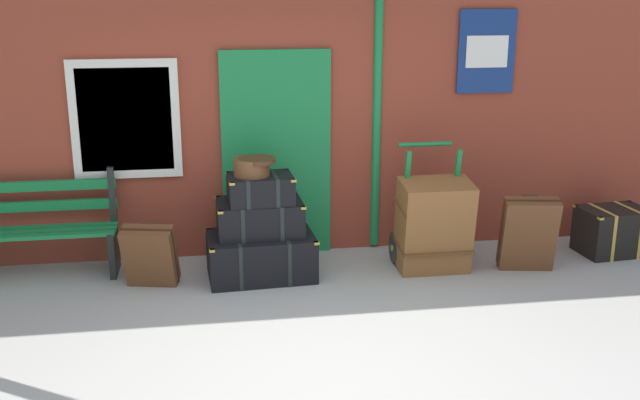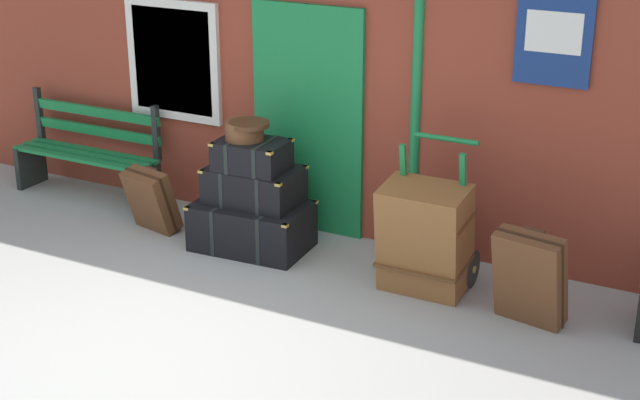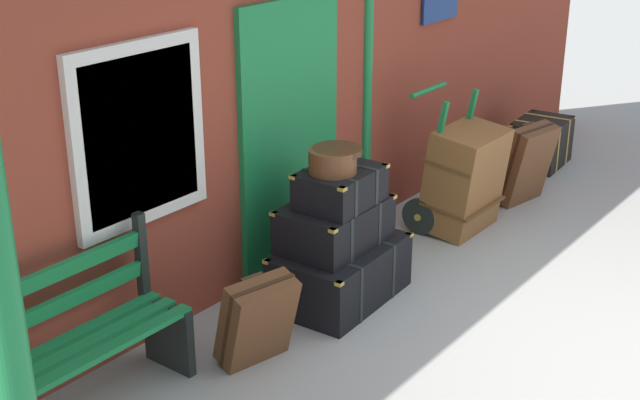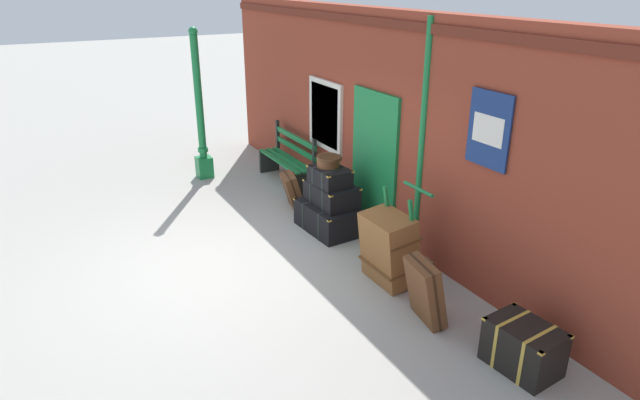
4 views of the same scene
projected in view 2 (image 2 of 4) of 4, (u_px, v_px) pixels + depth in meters
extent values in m
plane|color=#A3A099|center=(159.00, 343.00, 6.92)|extent=(60.00, 60.00, 0.00)
cube|color=brown|center=(323.00, 58.00, 8.49)|extent=(10.40, 0.30, 3.20)
cube|color=#197A3D|center=(308.00, 121.00, 8.57)|extent=(1.10, 0.05, 2.10)
cube|color=#0F4924|center=(307.00, 121.00, 8.56)|extent=(0.06, 0.02, 2.10)
cube|color=silver|center=(174.00, 60.00, 9.06)|extent=(1.04, 0.06, 1.16)
cube|color=silver|center=(172.00, 61.00, 9.05)|extent=(0.88, 0.02, 1.00)
cylinder|color=#197A3D|center=(417.00, 73.00, 7.94)|extent=(0.09, 0.09, 3.14)
cube|color=navy|center=(554.00, 32.00, 7.27)|extent=(0.60, 0.02, 0.84)
cube|color=white|center=(554.00, 32.00, 7.26)|extent=(0.44, 0.01, 0.32)
cube|color=#197A3D|center=(76.00, 159.00, 9.44)|extent=(1.60, 0.09, 0.04)
cube|color=#197A3D|center=(85.00, 155.00, 9.56)|extent=(1.60, 0.09, 0.04)
cube|color=#197A3D|center=(94.00, 151.00, 9.67)|extent=(1.60, 0.09, 0.04)
cube|color=#197A3D|center=(96.00, 131.00, 9.65)|extent=(1.60, 0.05, 0.10)
cube|color=#197A3D|center=(95.00, 112.00, 9.58)|extent=(1.60, 0.05, 0.10)
cube|color=black|center=(31.00, 164.00, 9.97)|extent=(0.06, 0.40, 0.45)
cube|color=black|center=(39.00, 113.00, 9.95)|extent=(0.06, 0.06, 0.56)
cube|color=black|center=(147.00, 188.00, 9.31)|extent=(0.06, 0.40, 0.45)
cube|color=black|center=(156.00, 133.00, 9.29)|extent=(0.06, 0.06, 0.56)
cube|color=black|center=(252.00, 226.00, 8.44)|extent=(1.04, 0.70, 0.42)
cube|color=black|center=(230.00, 222.00, 8.53)|extent=(0.07, 0.65, 0.43)
cube|color=black|center=(275.00, 230.00, 8.36)|extent=(0.07, 0.65, 0.43)
cube|color=#B79338|center=(187.00, 208.00, 8.30)|extent=(0.05, 0.05, 0.02)
cube|color=#B79338|center=(285.00, 226.00, 7.93)|extent=(0.05, 0.05, 0.02)
cube|color=#B79338|center=(221.00, 187.00, 8.81)|extent=(0.05, 0.05, 0.02)
cube|color=#B79338|center=(315.00, 202.00, 8.44)|extent=(0.05, 0.05, 0.02)
cube|color=silver|center=(232.00, 237.00, 8.20)|extent=(0.36, 0.01, 0.10)
cube|color=black|center=(254.00, 185.00, 8.35)|extent=(0.82, 0.57, 0.32)
cube|color=black|center=(237.00, 182.00, 8.43)|extent=(0.05, 0.55, 0.33)
cube|color=black|center=(272.00, 188.00, 8.28)|extent=(0.05, 0.55, 0.33)
cube|color=#B79338|center=(201.00, 171.00, 8.25)|extent=(0.05, 0.05, 0.02)
cube|color=#B79338|center=(278.00, 185.00, 7.94)|extent=(0.05, 0.05, 0.02)
cube|color=#B79338|center=(231.00, 155.00, 8.67)|extent=(0.05, 0.05, 0.02)
cube|color=#B79338|center=(305.00, 167.00, 8.36)|extent=(0.05, 0.05, 0.02)
cube|color=black|center=(252.00, 155.00, 8.21)|extent=(0.62, 0.47, 0.26)
cube|color=black|center=(238.00, 153.00, 8.27)|extent=(0.06, 0.45, 0.27)
cube|color=black|center=(266.00, 157.00, 8.16)|extent=(0.06, 0.45, 0.27)
cube|color=#B79338|center=(212.00, 145.00, 8.11)|extent=(0.05, 0.05, 0.02)
cube|color=#B79338|center=(270.00, 153.00, 7.89)|extent=(0.05, 0.05, 0.02)
cube|color=#B79338|center=(235.00, 132.00, 8.45)|extent=(0.05, 0.05, 0.02)
cube|color=#B79338|center=(291.00, 140.00, 8.23)|extent=(0.05, 0.05, 0.02)
cylinder|color=brown|center=(245.00, 130.00, 8.18)|extent=(0.34, 0.34, 0.17)
cylinder|color=#432715|center=(249.00, 124.00, 8.13)|extent=(0.35, 0.35, 0.04)
cube|color=black|center=(422.00, 289.00, 7.70)|extent=(0.56, 0.28, 0.03)
cube|color=#197A3D|center=(405.00, 210.00, 7.76)|extent=(0.04, 0.25, 1.19)
cube|color=#197A3D|center=(463.00, 221.00, 7.55)|extent=(0.04, 0.25, 1.19)
cylinder|color=#197A3D|center=(447.00, 139.00, 7.62)|extent=(0.54, 0.04, 0.04)
cylinder|color=black|center=(399.00, 254.00, 8.00)|extent=(0.04, 0.32, 0.32)
cylinder|color=#B79338|center=(399.00, 254.00, 8.00)|extent=(0.07, 0.06, 0.06)
cylinder|color=black|center=(471.00, 269.00, 7.72)|extent=(0.04, 0.32, 0.32)
cylinder|color=#B79338|center=(471.00, 269.00, 7.72)|extent=(0.07, 0.06, 0.06)
cube|color=brown|center=(425.00, 238.00, 7.56)|extent=(0.68, 0.54, 0.93)
cube|color=brown|center=(424.00, 260.00, 7.63)|extent=(0.70, 0.46, 0.08)
cube|color=brown|center=(426.00, 215.00, 7.48)|extent=(0.70, 0.46, 0.08)
cube|color=brown|center=(152.00, 200.00, 8.77)|extent=(0.53, 0.44, 0.61)
cylinder|color=#3A2112|center=(152.00, 169.00, 8.70)|extent=(0.16, 0.06, 0.03)
cube|color=#351E10|center=(152.00, 200.00, 8.77)|extent=(0.51, 0.29, 0.58)
cube|color=brown|center=(530.00, 278.00, 7.06)|extent=(0.57, 0.43, 0.76)
cylinder|color=#3A2112|center=(535.00, 230.00, 6.95)|extent=(0.16, 0.06, 0.03)
cube|color=#351E10|center=(530.00, 278.00, 7.06)|extent=(0.56, 0.28, 0.73)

